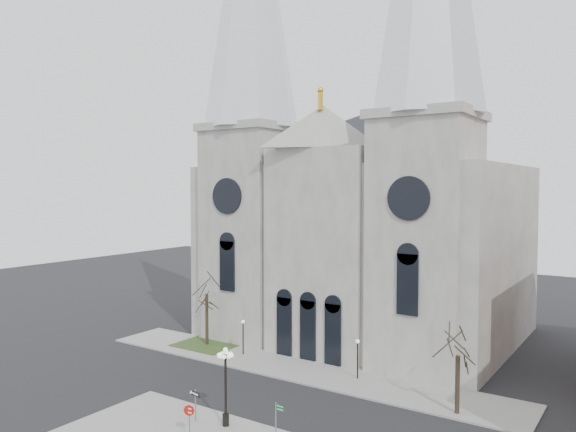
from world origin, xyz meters
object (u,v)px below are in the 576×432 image
Objects in this scene: street_name_sign at (277,417)px; one_way_sign at (195,400)px; globe_lamp at (226,377)px; stop_sign at (189,414)px.

one_way_sign is at bearing -166.72° from street_name_sign.
globe_lamp is 2.36× the size of street_name_sign.
globe_lamp is 2.88m from one_way_sign.
street_name_sign reaches higher than one_way_sign.
stop_sign is 5.48m from street_name_sign.
one_way_sign is at bearing -164.26° from globe_lamp.
stop_sign is at bearing -44.64° from one_way_sign.
one_way_sign is (-1.50, 2.13, -0.14)m from stop_sign.
stop_sign is 1.03× the size of one_way_sign.
stop_sign is 0.42× the size of globe_lamp.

